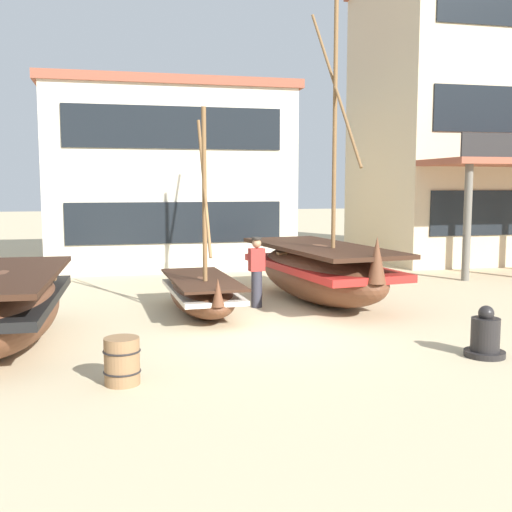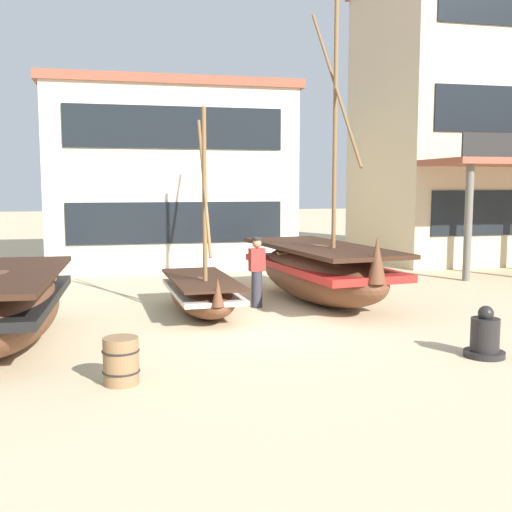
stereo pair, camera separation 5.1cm
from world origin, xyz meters
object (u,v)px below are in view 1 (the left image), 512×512
Objects in this scene: fishing_boat_far_right at (3,305)px; harbor_building_annex at (464,120)px; fishing_boat_near_left at (202,293)px; capstan_winch at (485,337)px; wooden_barrel at (122,361)px; fisherman_by_hull at (257,273)px; fishing_boat_centre_large at (320,270)px; harbor_building_main at (167,176)px.

fishing_boat_far_right is 0.54× the size of harbor_building_annex.
fishing_boat_near_left reaches higher than capstan_winch.
wooden_barrel is 19.68m from harbor_building_annex.
fisherman_by_hull reaches higher than wooden_barrel.
harbor_building_annex is (13.60, 13.28, 5.10)m from wooden_barrel.
wooden_barrel is at bearing -179.16° from capstan_winch.
fishing_boat_near_left is 3.20m from fishing_boat_centre_large.
harbor_building_main is 0.80× the size of harbor_building_annex.
harbor_building_main is at bearing 82.00° from wooden_barrel.
fishing_boat_near_left is at bearing -163.61° from fisherman_by_hull.
fisherman_by_hull is at bearing -169.62° from fishing_boat_centre_large.
fishing_boat_centre_large is 10.49× the size of wooden_barrel.
fishing_boat_centre_large is at bearing -71.31° from harbor_building_main.
fishing_boat_near_left is 1.49m from fisherman_by_hull.
wooden_barrel is at bearing -98.00° from harbor_building_main.
fishing_boat_centre_large is 5.53m from capstan_winch.
harbor_building_main is at bearing 97.90° from fisherman_by_hull.
fishing_boat_centre_large is (3.10, 0.72, 0.32)m from fishing_boat_near_left.
capstan_winch is at bearing -48.17° from fishing_boat_near_left.
fishing_boat_far_right is at bearing 126.92° from wooden_barrel.
capstan_winch is (8.12, -2.64, -0.41)m from fishing_boat_far_right.
capstan_winch is at bearing -74.01° from harbor_building_main.
capstan_winch is at bearing -61.16° from fisherman_by_hull.
fishing_boat_centre_large is 8.29× the size of capstan_winch.
fishing_boat_near_left is 2.72× the size of fisherman_by_hull.
capstan_winch is (4.19, -4.68, -0.13)m from fishing_boat_near_left.
fishing_boat_centre_large is at bearing -137.89° from harbor_building_annex.
fishing_boat_far_right is (-3.93, -2.05, 0.28)m from fishing_boat_near_left.
harbor_building_main reaches higher than fishing_boat_far_right.
capstan_winch is at bearing -78.55° from fishing_boat_centre_large.
fishing_boat_centre_large is at bearing 47.81° from wooden_barrel.
fisherman_by_hull is (-1.71, -0.31, 0.04)m from fishing_boat_centre_large.
wooden_barrel is at bearing -135.67° from harbor_building_annex.
harbor_building_main reaches higher than capstan_winch.
fishing_boat_centre_large is 0.84× the size of harbor_building_main.
harbor_building_main is at bearing 108.69° from fishing_boat_centre_large.
fishing_boat_far_right is at bearing -152.50° from fishing_boat_near_left.
fishing_boat_near_left is 9.90m from harbor_building_main.
harbor_building_annex reaches higher than fishing_boat_near_left.
capstan_winch is at bearing 0.84° from wooden_barrel.
wooden_barrel is (-1.88, -4.77, -0.12)m from fishing_boat_near_left.
fishing_boat_far_right reaches higher than wooden_barrel.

